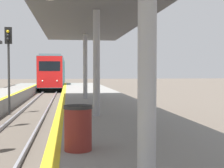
# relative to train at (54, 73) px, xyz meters

# --- Properties ---
(train) EXTENTS (2.85, 23.47, 4.35)m
(train) POSITION_rel_train_xyz_m (0.00, 0.00, 0.00)
(train) COLOR black
(train) RESTS_ON ground
(signal_far) EXTENTS (0.36, 0.31, 4.77)m
(signal_far) POSITION_rel_train_xyz_m (-1.24, -28.59, 1.11)
(signal_far) COLOR #2D2D2D
(signal_far) RESTS_ON ground
(station_canopy) EXTENTS (4.39, 20.26, 3.76)m
(station_canopy) POSITION_rel_train_xyz_m (2.91, -35.72, 2.25)
(station_canopy) COLOR #99999E
(station_canopy) RESTS_ON platform_right
(trash_bin) EXTENTS (0.55, 0.55, 0.86)m
(trash_bin) POSITION_rel_train_xyz_m (2.13, -40.28, -0.92)
(trash_bin) COLOR maroon
(trash_bin) RESTS_ON platform_right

